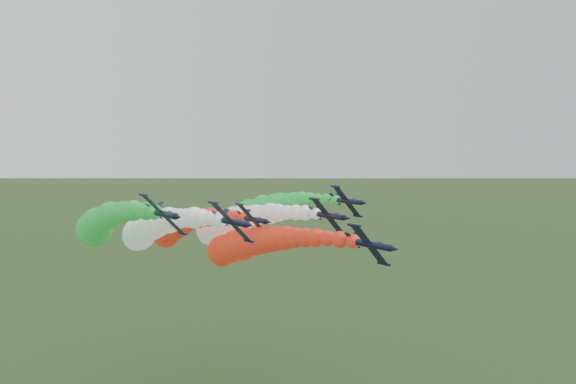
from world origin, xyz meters
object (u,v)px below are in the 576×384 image
at_px(jet_outer_left, 101,224).
at_px(jet_outer_right, 253,212).
at_px(jet_lead, 245,245).
at_px(jet_inner_right, 229,224).
at_px(jet_inner_left, 150,229).
at_px(jet_trail, 178,227).

height_order(jet_outer_left, jet_outer_right, jet_outer_left).
xyz_separation_m(jet_lead, jet_inner_right, (5.77, 14.90, 1.98)).
height_order(jet_lead, jet_inner_left, jet_inner_left).
xyz_separation_m(jet_inner_right, jet_trail, (-4.94, 14.30, -1.76)).
bearing_deg(jet_inner_right, jet_outer_left, 166.93).
bearing_deg(jet_inner_left, jet_lead, -46.93).
height_order(jet_lead, jet_outer_right, jet_outer_right).
xyz_separation_m(jet_outer_left, jet_trail, (20.79, 8.32, -3.27)).
distance_m(jet_inner_right, jet_trail, 15.23).
relative_size(jet_outer_right, jet_trail, 1.00).
height_order(jet_outer_left, jet_trail, jet_outer_left).
relative_size(jet_inner_left, jet_inner_right, 0.99).
bearing_deg(jet_outer_left, jet_trail, 21.82).
height_order(jet_inner_left, jet_outer_right, jet_outer_right).
relative_size(jet_inner_right, jet_outer_left, 1.01).
relative_size(jet_lead, jet_trail, 0.99).
xyz_separation_m(jet_inner_right, jet_outer_left, (-25.73, 5.98, 1.51)).
height_order(jet_inner_right, jet_trail, jet_inner_right).
bearing_deg(jet_outer_right, jet_outer_left, -177.22).
bearing_deg(jet_trail, jet_outer_right, -21.26).
distance_m(jet_outer_left, jet_trail, 22.63).
distance_m(jet_inner_left, jet_outer_right, 31.74).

